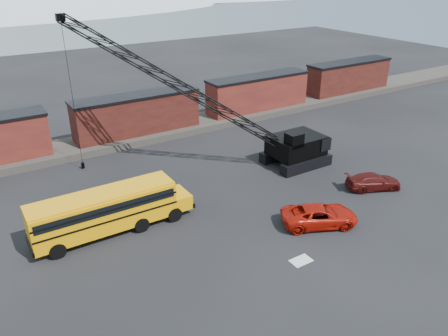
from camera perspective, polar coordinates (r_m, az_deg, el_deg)
The scene contains 10 objects.
ground at distance 31.42m, azimuth 4.47°, elevation -8.53°, with size 160.00×160.00×0.00m, color black.
gravel_berm at distance 48.68m, azimuth -11.06°, elevation 4.26°, with size 120.00×5.00×0.70m, color #47413A.
boxcar_mid at distance 47.89m, azimuth -11.30°, elevation 6.95°, with size 13.70×3.10×4.17m.
boxcar_east_near at distance 55.31m, azimuth 4.44°, elevation 9.84°, with size 13.70×3.10×4.17m.
boxcar_east_far at distance 65.85m, azimuth 15.97°, elevation 11.47°, with size 13.70×3.10×4.17m.
snow_patch at distance 29.21m, azimuth 10.03°, elevation -11.82°, with size 1.40×0.90×0.02m, color silver.
school_bus at distance 31.64m, azimuth -14.81°, elevation -5.29°, with size 11.65×2.65×3.19m.
red_pickup at distance 32.67m, azimuth 12.38°, elevation -6.06°, with size 2.55×5.53×1.54m, color #AC1308.
maroon_suv at distance 38.98m, azimuth 18.94°, elevation -1.67°, with size 1.89×4.65×1.35m, color #450E0C.
crawler_crane at distance 38.35m, azimuth -5.96°, elevation 10.70°, with size 20.76×12.22×13.95m.
Camera 1 is at (-15.92, -20.71, 17.46)m, focal length 35.00 mm.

